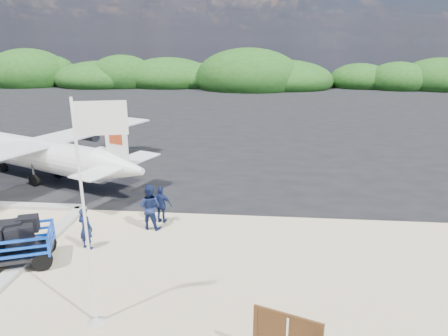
% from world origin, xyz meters
% --- Properties ---
extents(ground, '(160.00, 160.00, 0.00)m').
position_xyz_m(ground, '(0.00, 0.00, 0.00)').
color(ground, beige).
extents(asphalt_apron, '(90.00, 50.00, 0.04)m').
position_xyz_m(asphalt_apron, '(0.00, 30.00, 0.00)').
color(asphalt_apron, '#B2B2B2').
rests_on(asphalt_apron, ground).
extents(vegetation_band, '(124.00, 8.00, 4.40)m').
position_xyz_m(vegetation_band, '(0.00, 55.00, 0.00)').
color(vegetation_band, '#B2B2B2').
rests_on(vegetation_band, ground).
extents(baggage_cart, '(3.37, 2.64, 1.48)m').
position_xyz_m(baggage_cart, '(-4.83, 0.28, 0.00)').
color(baggage_cart, blue).
rests_on(baggage_cart, ground).
extents(flagpole, '(1.29, 0.79, 6.03)m').
position_xyz_m(flagpole, '(-0.87, -2.22, 0.00)').
color(flagpole, white).
rests_on(flagpole, ground).
extents(crew_a, '(0.68, 0.57, 1.60)m').
position_xyz_m(crew_a, '(-2.78, 1.64, 0.80)').
color(crew_a, '#131F4A').
rests_on(crew_a, ground).
extents(crew_b, '(1.01, 0.84, 1.86)m').
position_xyz_m(crew_b, '(-0.90, 3.44, 0.93)').
color(crew_b, '#131F4A').
rests_on(crew_b, ground).
extents(crew_c, '(0.97, 0.53, 1.57)m').
position_xyz_m(crew_c, '(-0.58, 4.04, 0.78)').
color(crew_c, '#131F4A').
rests_on(crew_c, ground).
extents(aircraft_large, '(19.46, 19.46, 4.45)m').
position_xyz_m(aircraft_large, '(16.47, 23.42, 0.00)').
color(aircraft_large, '#B2B2B2').
rests_on(aircraft_large, ground).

